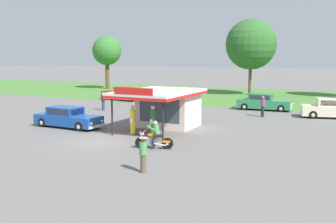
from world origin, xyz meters
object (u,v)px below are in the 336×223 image
Objects in this scene: parked_car_back_row_centre_right at (263,102)px; bystander_strolling_foreground at (103,101)px; parked_car_back_row_left at (334,109)px; bystander_chatting_near_pumps at (263,106)px; parked_car_back_row_right at (122,94)px; parked_car_back_row_far_right at (173,99)px; motorcycle_with_rider at (155,137)px; bystander_leaning_by_kiosk at (143,154)px; gas_pump_nearside at (133,121)px; gas_pump_offside at (153,122)px; featured_classic_sedan at (68,118)px.

bystander_strolling_foreground is at bearing -152.39° from parked_car_back_row_centre_right.
parked_car_back_row_left is 5.87m from bystander_chatting_near_pumps.
parked_car_back_row_centre_right is 16.86m from parked_car_back_row_right.
bystander_strolling_foreground is (-4.53, -5.96, 0.21)m from parked_car_back_row_far_right.
motorcycle_with_rider is 0.39× the size of parked_car_back_row_far_right.
bystander_leaning_by_kiosk reaches higher than motorcycle_with_rider.
parked_car_back_row_far_right is at bearing 105.64° from gas_pump_nearside.
bystander_strolling_foreground is 20.71m from bystander_leaning_by_kiosk.
bystander_strolling_foreground is 14.76m from bystander_chatting_near_pumps.
parked_car_back_row_right is 18.57m from bystander_chatting_near_pumps.
motorcycle_with_rider is 4.52m from bystander_leaning_by_kiosk.
gas_pump_offside is 0.39× the size of parked_car_back_row_right.
gas_pump_nearside reaches higher than parked_car_back_row_right.
motorcycle_with_rider is 18.27m from parked_car_back_row_left.
featured_classic_sedan is 1.02× the size of parked_car_back_row_centre_right.
parked_car_back_row_far_right is 8.09m from parked_car_back_row_right.
parked_car_back_row_left is at bearing 72.37° from bystander_leaning_by_kiosk.
gas_pump_nearside is at bearing 124.61° from bystander_leaning_by_kiosk.
gas_pump_nearside is 12.25m from bystander_strolling_foreground.
parked_car_back_row_right is at bearing 127.42° from motorcycle_with_rider.
featured_classic_sedan is 21.59m from parked_car_back_row_left.
gas_pump_offside is 21.52m from parked_car_back_row_right.
motorcycle_with_rider is 18.71m from parked_car_back_row_centre_right.
gas_pump_offside is 13.35m from bystander_strolling_foreground.
parked_car_back_row_right is 3.06× the size of bystander_strolling_foreground.
parked_car_back_row_centre_right is 0.92× the size of parked_car_back_row_left.
parked_car_back_row_far_right is at bearing 112.44° from bystander_leaning_by_kiosk.
parked_car_back_row_far_right is 3.10× the size of bystander_strolling_foreground.
parked_car_back_row_centre_right reaches higher than parked_car_back_row_right.
bystander_strolling_foreground is (-11.80, 11.53, 0.24)m from motorcycle_with_rider.
parked_car_back_row_far_right is at bearing 110.93° from gas_pump_offside.
parked_car_back_row_far_right is 2.95× the size of bystander_chatting_near_pumps.
gas_pump_nearside is 8.54m from bystander_leaning_by_kiosk.
bystander_strolling_foreground reaches higher than motorcycle_with_rider.
bystander_leaning_by_kiosk is at bearing -68.07° from motorcycle_with_rider.
bystander_chatting_near_pumps is at bearing 86.84° from bystander_leaning_by_kiosk.
bystander_strolling_foreground is at bearing 130.63° from bystander_leaning_by_kiosk.
featured_classic_sedan is 3.18× the size of bystander_strolling_foreground.
parked_car_back_row_right reaches higher than featured_classic_sedan.
parked_car_back_row_right is 8.79m from bystander_strolling_foreground.
parked_car_back_row_left is 3.59× the size of bystander_leaning_by_kiosk.
bystander_strolling_foreground is at bearing -127.23° from parked_car_back_row_far_right.
gas_pump_offside is at bearing -69.07° from parked_car_back_row_far_right.
bystander_strolling_foreground is at bearing 135.66° from motorcycle_with_rider.
bystander_chatting_near_pumps is at bearing -77.87° from parked_car_back_row_centre_right.
bystander_chatting_near_pumps reaches higher than parked_car_back_row_right.
featured_classic_sedan is at bearing -69.46° from parked_car_back_row_right.
motorcycle_with_rider reaches higher than parked_car_back_row_right.
parked_car_back_row_centre_right is (3.43, 15.78, -0.21)m from gas_pump_offside.
motorcycle_with_rider is at bearing -67.44° from parked_car_back_row_far_right.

